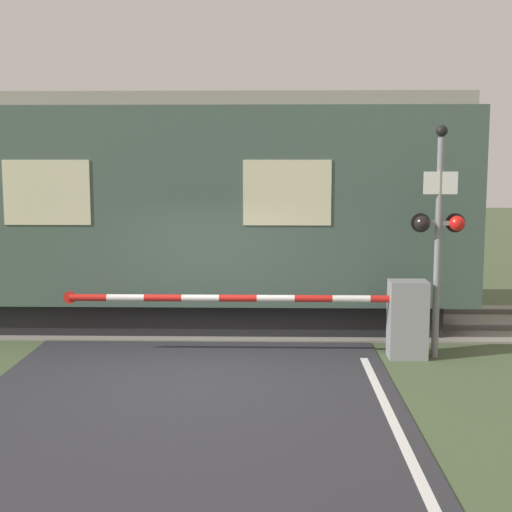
# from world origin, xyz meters

# --- Properties ---
(ground_plane) EXTENTS (80.00, 80.00, 0.00)m
(ground_plane) POSITION_xyz_m (0.00, 0.00, 0.00)
(ground_plane) COLOR #475638
(track_bed) EXTENTS (36.00, 3.20, 0.13)m
(track_bed) POSITION_xyz_m (0.00, 3.66, 0.02)
(track_bed) COLOR gray
(track_bed) RESTS_ON ground_plane
(train) EXTENTS (14.90, 3.16, 4.29)m
(train) POSITION_xyz_m (-2.73, 3.66, 2.19)
(train) COLOR black
(train) RESTS_ON ground_plane
(crossing_barrier) EXTENTS (5.79, 0.44, 1.24)m
(crossing_barrier) POSITION_xyz_m (2.82, 1.14, 0.68)
(crossing_barrier) COLOR gray
(crossing_barrier) RESTS_ON ground_plane
(signal_post) EXTENTS (0.84, 0.26, 3.66)m
(signal_post) POSITION_xyz_m (3.71, 1.15, 2.08)
(signal_post) COLOR gray
(signal_post) RESTS_ON ground_plane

